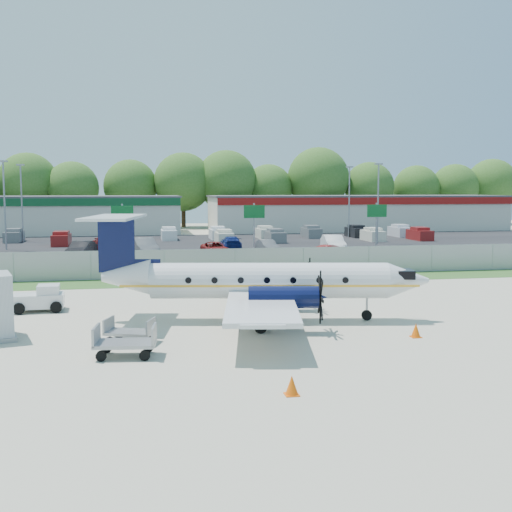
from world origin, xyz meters
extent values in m
plane|color=#B9B49D|center=(0.00, 0.00, 0.00)|extent=(170.00, 170.00, 0.00)
cube|color=#2D561E|center=(0.00, 12.00, 0.01)|extent=(170.00, 4.00, 0.02)
cube|color=black|center=(0.00, 19.00, 0.01)|extent=(170.00, 8.00, 0.02)
cube|color=black|center=(0.00, 40.00, 0.01)|extent=(170.00, 32.00, 0.02)
cube|color=gray|center=(0.00, 14.00, 1.00)|extent=(120.00, 0.02, 1.90)
cube|color=gray|center=(0.00, 14.00, 1.98)|extent=(120.00, 0.06, 0.06)
cube|color=gray|center=(0.00, 14.00, 0.05)|extent=(120.00, 0.06, 0.06)
cube|color=silver|center=(-24.00, 62.00, 2.50)|extent=(46.00, 12.00, 5.00)
cube|color=#474749|center=(-24.00, 62.00, 5.12)|extent=(46.40, 12.40, 0.24)
cube|color=#0F4723|center=(-24.00, 55.90, 4.50)|extent=(46.00, 0.20, 1.00)
cube|color=silver|center=(26.00, 62.00, 2.50)|extent=(44.00, 12.00, 5.00)
cube|color=#474749|center=(26.00, 62.00, 5.12)|extent=(44.40, 12.40, 0.24)
cube|color=maroon|center=(26.00, 55.90, 4.50)|extent=(44.00, 0.20, 1.00)
cylinder|color=gray|center=(-8.00, 23.00, 2.50)|extent=(0.14, 0.14, 5.00)
cube|color=#0C5923|center=(-8.00, 22.85, 4.30)|extent=(1.80, 0.08, 1.10)
cylinder|color=gray|center=(3.00, 23.00, 2.50)|extent=(0.14, 0.14, 5.00)
cube|color=#0C5923|center=(3.00, 22.85, 4.30)|extent=(1.80, 0.08, 1.10)
cylinder|color=gray|center=(14.00, 23.00, 2.50)|extent=(0.14, 0.14, 5.00)
cube|color=#0C5923|center=(14.00, 22.85, 4.30)|extent=(1.80, 0.08, 1.10)
cylinder|color=gray|center=(-20.00, 38.00, 4.50)|extent=(0.18, 0.18, 9.00)
cube|color=gray|center=(-20.00, 38.00, 9.00)|extent=(0.90, 0.35, 0.18)
cylinder|color=gray|center=(20.00, 38.00, 4.50)|extent=(0.18, 0.18, 9.00)
cube|color=gray|center=(20.00, 38.00, 9.00)|extent=(0.90, 0.35, 0.18)
cylinder|color=gray|center=(-20.00, 48.00, 4.50)|extent=(0.18, 0.18, 9.00)
cube|color=gray|center=(-20.00, 48.00, 9.00)|extent=(0.90, 0.35, 0.18)
cylinder|color=gray|center=(20.00, 48.00, 4.50)|extent=(0.18, 0.18, 9.00)
cube|color=gray|center=(20.00, 48.00, 9.00)|extent=(0.90, 0.35, 0.18)
cylinder|color=silver|center=(-0.75, -1.45, 1.92)|extent=(11.27, 3.64, 1.69)
cone|color=silver|center=(5.70, -2.61, 1.92)|extent=(2.23, 2.01, 1.69)
cone|color=silver|center=(-7.37, -0.25, 2.09)|extent=(2.58, 2.08, 1.69)
cube|color=black|center=(5.52, -2.58, 2.23)|extent=(0.99, 1.28, 0.40)
cube|color=silver|center=(-1.19, -1.37, 1.43)|extent=(5.59, 15.95, 0.20)
cylinder|color=black|center=(-0.68, -4.09, 1.56)|extent=(3.16, 1.50, 0.98)
cylinder|color=black|center=(0.24, 1.00, 1.56)|extent=(3.16, 1.50, 0.98)
cube|color=black|center=(-7.81, -0.18, 3.61)|extent=(1.70, 0.46, 2.59)
cube|color=silver|center=(-7.90, -0.16, 4.90)|extent=(3.08, 5.82, 0.12)
cylinder|color=gray|center=(3.81, -2.27, 0.58)|extent=(0.11, 0.11, 1.16)
cylinder|color=black|center=(3.81, -2.27, 0.25)|extent=(0.52, 0.25, 0.50)
cylinder|color=black|center=(-1.65, -3.91, 0.29)|extent=(0.62, 0.45, 0.57)
cylinder|color=black|center=(-0.73, 1.18, 0.29)|extent=(0.62, 0.45, 0.57)
cube|color=silver|center=(-11.86, 3.06, 0.54)|extent=(2.54, 1.61, 0.69)
cube|color=silver|center=(-11.37, 3.08, 1.08)|extent=(1.15, 1.34, 0.49)
cube|color=black|center=(-10.93, 3.11, 1.10)|extent=(0.24, 1.09, 0.39)
cylinder|color=black|center=(-12.71, 2.24, 0.30)|extent=(0.60, 0.25, 0.59)
cylinder|color=black|center=(-12.79, 3.78, 0.30)|extent=(0.60, 0.25, 0.59)
cylinder|color=black|center=(-10.93, 2.34, 0.30)|extent=(0.60, 0.25, 0.59)
cylinder|color=black|center=(-11.02, 3.87, 0.30)|extent=(0.60, 0.25, 0.59)
cube|color=gray|center=(-7.22, -4.71, 0.43)|extent=(2.16, 1.70, 0.11)
cube|color=gray|center=(-8.07, -4.41, 0.71)|extent=(0.45, 1.09, 0.57)
cube|color=gray|center=(-6.37, -5.01, 0.71)|extent=(0.45, 1.09, 0.57)
cylinder|color=black|center=(-8.02, -4.98, 0.17)|extent=(0.36, 0.22, 0.34)
cylinder|color=black|center=(-7.67, -4.00, 0.17)|extent=(0.36, 0.22, 0.34)
cylinder|color=black|center=(-6.77, -5.42, 0.17)|extent=(0.36, 0.22, 0.34)
cylinder|color=black|center=(-6.42, -4.44, 0.17)|extent=(0.36, 0.22, 0.34)
cube|color=gray|center=(-7.37, -6.94, 0.50)|extent=(2.39, 1.62, 0.13)
cube|color=gray|center=(-8.42, -6.81, 0.84)|extent=(0.26, 1.35, 0.67)
cube|color=gray|center=(-6.31, -7.08, 0.84)|extent=(0.26, 1.35, 0.67)
cylinder|color=black|center=(-8.22, -7.45, 0.20)|extent=(0.42, 0.18, 0.40)
cylinder|color=black|center=(-8.07, -6.23, 0.20)|extent=(0.42, 0.18, 0.40)
cylinder|color=black|center=(-6.67, -7.65, 0.20)|extent=(0.42, 0.18, 0.40)
cylinder|color=black|center=(-6.51, -6.43, 0.20)|extent=(0.42, 0.18, 0.40)
cone|color=#E95707|center=(4.62, -5.96, 0.30)|extent=(0.40, 0.40, 0.60)
cube|color=#E95707|center=(4.62, -5.96, 0.02)|extent=(0.42, 0.42, 0.03)
cone|color=#E95707|center=(-2.34, -12.41, 0.31)|extent=(0.41, 0.41, 0.61)
cube|color=#E95707|center=(-2.34, -12.41, 0.02)|extent=(0.43, 0.43, 0.03)
cone|color=#E95707|center=(4.06, 8.72, 0.28)|extent=(0.37, 0.37, 0.56)
cube|color=#E95707|center=(4.06, 8.72, 0.02)|extent=(0.39, 0.39, 0.03)
imported|color=maroon|center=(8.19, 19.99, 0.00)|extent=(5.04, 2.66, 1.58)
imported|color=black|center=(-11.77, 28.16, 0.00)|extent=(2.61, 4.98, 1.56)
imported|color=#595B5E|center=(-6.23, 28.99, 0.00)|extent=(2.92, 5.47, 1.71)
imported|color=maroon|center=(0.31, 28.66, 0.00)|extent=(2.49, 4.76, 1.28)
imported|color=#595B5E|center=(5.56, 29.87, 0.00)|extent=(1.86, 4.11, 1.31)
imported|color=silver|center=(12.17, 29.69, 0.00)|extent=(2.40, 5.30, 1.69)
imported|color=maroon|center=(-9.81, 35.70, 0.00)|extent=(3.48, 6.24, 1.71)
imported|color=navy|center=(2.75, 34.90, 0.00)|extent=(2.02, 4.67, 1.34)
camera|label=1|loc=(-6.87, -30.78, 6.23)|focal=45.00mm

